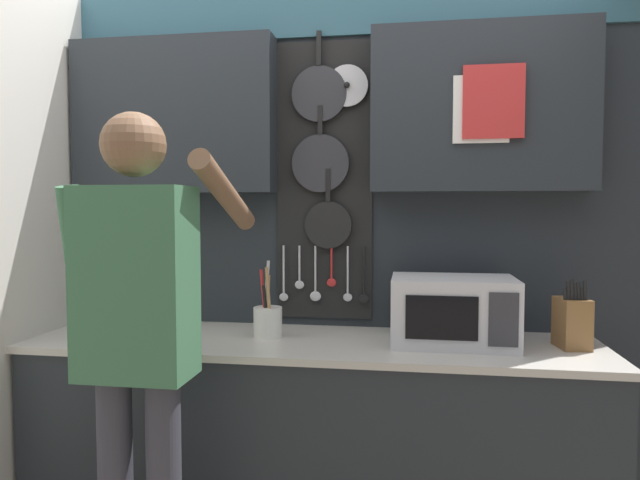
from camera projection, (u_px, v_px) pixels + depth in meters
base_cabinet_counter at (312, 441)px, 2.49m from camera, size 2.45×0.64×0.89m
back_wall_unit at (322, 185)px, 2.71m from camera, size 3.02×0.23×2.54m
microwave at (453, 311)px, 2.39m from camera, size 0.51×0.35×0.28m
knife_block at (572, 322)px, 2.32m from camera, size 0.13×0.16×0.29m
utensil_crock at (268, 320)px, 2.52m from camera, size 0.13×0.13×0.34m
person at (138, 321)px, 1.96m from camera, size 0.54×0.67×1.78m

